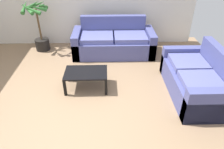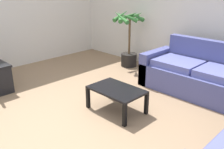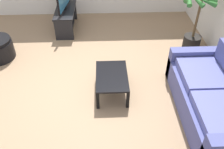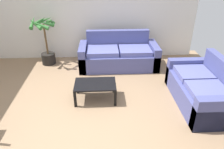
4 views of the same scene
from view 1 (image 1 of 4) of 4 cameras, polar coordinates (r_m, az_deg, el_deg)
The scene contains 5 objects.
ground_plane at distance 3.73m, azimuth -10.57°, elevation -10.26°, with size 6.60×6.60×0.00m, color #937556.
couch_main at distance 5.46m, azimuth 0.42°, elevation 8.71°, with size 2.04×0.90×0.90m.
couch_loveseat at distance 4.25m, azimuth 22.01°, elevation -1.35°, with size 0.90×1.69×0.90m.
coffee_table at distance 4.11m, azimuth -7.09°, elevation 0.08°, with size 0.82×0.53×0.37m.
potted_palm at distance 5.84m, azimuth -19.27°, elevation 11.85°, with size 0.67×0.66×1.30m.
Camera 1 is at (0.60, -2.71, 2.50)m, focal length 33.62 mm.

